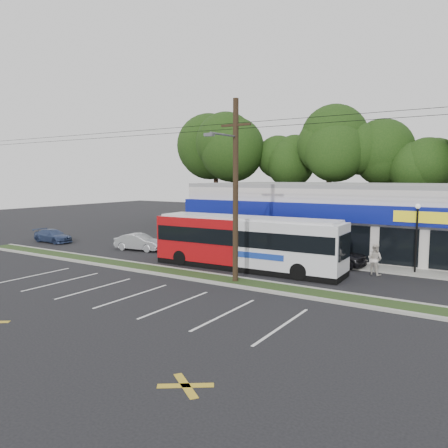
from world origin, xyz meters
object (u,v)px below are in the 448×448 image
at_px(car_silver, 139,242).
at_px(pedestrian_a, 265,251).
at_px(utility_pole, 232,185).
at_px(lamp_post, 417,230).
at_px(car_dark, 331,254).
at_px(car_blue, 53,236).
at_px(metrobus, 247,241).
at_px(pedestrian_b, 375,259).

height_order(car_silver, pedestrian_a, pedestrian_a).
distance_m(utility_pole, lamp_post, 11.67).
xyz_separation_m(lamp_post, car_dark, (-5.12, -0.30, -1.88)).
distance_m(utility_pole, car_silver, 13.74).
distance_m(car_dark, car_blue, 24.62).
bearing_deg(metrobus, car_silver, 169.97).
height_order(pedestrian_a, pedestrian_b, pedestrian_a).
relative_size(pedestrian_a, pedestrian_b, 1.03).
height_order(utility_pole, metrobus, utility_pole).
bearing_deg(car_silver, lamp_post, -90.68).
bearing_deg(pedestrian_b, utility_pole, 63.20).
xyz_separation_m(metrobus, car_dark, (4.16, 4.00, -0.98)).
bearing_deg(lamp_post, pedestrian_a, -162.25).
relative_size(metrobus, pedestrian_a, 6.49).
distance_m(car_dark, car_silver, 15.08).
relative_size(utility_pole, pedestrian_b, 26.57).
relative_size(lamp_post, car_dark, 0.92).
height_order(utility_pole, pedestrian_b, utility_pole).
bearing_deg(metrobus, utility_pole, -74.46).
height_order(lamp_post, car_dark, lamp_post).
distance_m(utility_pole, car_blue, 22.25).
bearing_deg(utility_pole, metrobus, 107.34).
height_order(metrobus, car_silver, metrobus).
distance_m(lamp_post, car_silver, 20.29).
bearing_deg(lamp_post, car_silver, -172.18).
bearing_deg(lamp_post, car_dark, -176.65).
bearing_deg(pedestrian_b, lamp_post, -123.63).
bearing_deg(car_silver, pedestrian_b, -94.85).
xyz_separation_m(car_silver, car_blue, (-9.50, -1.04, -0.08)).
xyz_separation_m(utility_pole, car_blue, (-21.33, 4.09, -4.83)).
relative_size(metrobus, car_blue, 3.12).
bearing_deg(lamp_post, car_blue, -172.69).
relative_size(utility_pole, car_silver, 12.47).
bearing_deg(pedestrian_a, pedestrian_b, 176.63).
bearing_deg(pedestrian_a, car_dark, -158.86).
bearing_deg(car_blue, car_silver, -83.08).
bearing_deg(lamp_post, utility_pole, -136.05).
bearing_deg(metrobus, pedestrian_a, 68.60).
height_order(car_blue, pedestrian_a, pedestrian_a).
xyz_separation_m(utility_pole, pedestrian_a, (-0.58, 5.07, -4.45)).
height_order(lamp_post, pedestrian_b, lamp_post).
distance_m(lamp_post, car_blue, 29.81).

